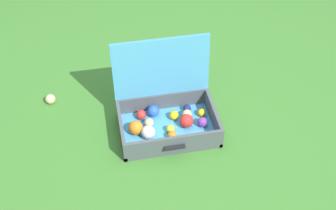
# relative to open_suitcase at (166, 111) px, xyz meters

# --- Properties ---
(ground_plane) EXTENTS (16.00, 16.00, 0.00)m
(ground_plane) POSITION_rel_open_suitcase_xyz_m (0.01, -0.10, -0.11)
(ground_plane) COLOR #3D7A2D
(open_suitcase) EXTENTS (0.54, 0.42, 0.48)m
(open_suitcase) POSITION_rel_open_suitcase_xyz_m (0.00, 0.00, 0.00)
(open_suitcase) COLOR #4799C6
(open_suitcase) RESTS_ON ground
(stray_ball_on_grass) EXTENTS (0.06, 0.06, 0.06)m
(stray_ball_on_grass) POSITION_rel_open_suitcase_xyz_m (-0.64, 0.31, -0.08)
(stray_ball_on_grass) COLOR #D1B784
(stray_ball_on_grass) RESTS_ON ground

